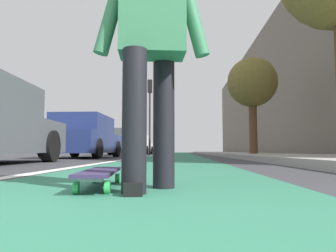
% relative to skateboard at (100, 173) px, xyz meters
% --- Properties ---
extents(ground_plane, '(80.00, 80.00, 0.00)m').
position_rel_skateboard_xyz_m(ground_plane, '(8.58, -0.21, -0.09)').
color(ground_plane, '#38383D').
extents(bike_lane_paint, '(56.00, 2.21, 0.00)m').
position_rel_skateboard_xyz_m(bike_lane_paint, '(22.58, -0.21, -0.09)').
color(bike_lane_paint, '#2D7256').
rests_on(bike_lane_paint, ground).
extents(lane_stripe_white, '(52.00, 0.16, 0.01)m').
position_rel_skateboard_xyz_m(lane_stripe_white, '(18.58, 1.04, -0.09)').
color(lane_stripe_white, silver).
rests_on(lane_stripe_white, ground).
extents(sidewalk_curb, '(52.00, 3.20, 0.13)m').
position_rel_skateboard_xyz_m(sidewalk_curb, '(16.58, -3.79, -0.03)').
color(sidewalk_curb, '#9E9B93').
rests_on(sidewalk_curb, ground).
extents(building_facade, '(40.00, 1.20, 8.62)m').
position_rel_skateboard_xyz_m(building_facade, '(20.58, -6.70, 4.22)').
color(building_facade, slate).
rests_on(building_facade, ground).
extents(skateboard, '(0.86, 0.29, 0.11)m').
position_rel_skateboard_xyz_m(skateboard, '(0.00, 0.00, 0.00)').
color(skateboard, green).
rests_on(skateboard, ground).
extents(skater_person, '(0.48, 0.72, 1.64)m').
position_rel_skateboard_xyz_m(skater_person, '(-0.15, -0.35, 0.84)').
color(skater_person, black).
rests_on(skater_person, ground).
extents(parked_car_mid, '(4.32, 1.95, 1.47)m').
position_rel_skateboard_xyz_m(parked_car_mid, '(8.93, 2.90, 0.61)').
color(parked_car_mid, navy).
rests_on(parked_car_mid, ground).
extents(parked_car_far, '(4.27, 1.88, 1.47)m').
position_rel_skateboard_xyz_m(parked_car_far, '(15.86, 3.07, 0.61)').
color(parked_car_far, '#4C5156').
rests_on(parked_car_far, ground).
extents(parked_car_end, '(4.55, 2.06, 1.47)m').
position_rel_skateboard_xyz_m(parked_car_end, '(22.48, 2.89, 0.61)').
color(parked_car_end, silver).
rests_on(parked_car_end, ground).
extents(traffic_light, '(0.33, 0.28, 4.71)m').
position_rel_skateboard_xyz_m(traffic_light, '(17.38, 1.44, 3.13)').
color(traffic_light, '#2D2D2D').
rests_on(traffic_light, ground).
extents(street_tree_mid, '(2.00, 2.00, 4.01)m').
position_rel_skateboard_xyz_m(street_tree_mid, '(10.57, -3.39, 2.86)').
color(street_tree_mid, brown).
rests_on(street_tree_mid, ground).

